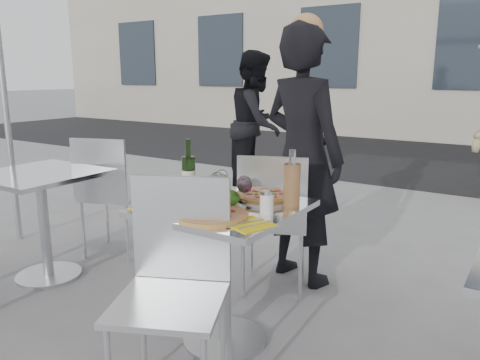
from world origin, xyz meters
The scene contains 21 objects.
ground centered at (0.00, 0.00, 0.00)m, with size 80.00×80.00×0.00m, color slate.
street_asphalt centered at (0.00, 6.50, 0.00)m, with size 24.00×5.00×0.00m, color black.
main_table centered at (0.00, 0.00, 0.54)m, with size 0.72×0.72×0.75m.
side_table_left centered at (-1.50, 0.00, 0.54)m, with size 0.72×0.72×0.75m.
chair_far centered at (-0.06, 0.62, 0.54)m, with size 0.55×0.56×0.92m.
chair_near centered at (0.05, -0.44, 0.57)m, with size 0.58×0.59×0.96m.
side_chair_lfar centered at (-1.42, 0.50, 0.55)m, with size 0.55×0.56×0.94m.
woman_diner centered at (-0.02, 0.95, 0.85)m, with size 0.62×0.41×1.71m, color black.
pedestrian_a centered at (-1.53, 2.86, 0.83)m, with size 0.81×0.63×1.66m, color black.
pizza_near centered at (0.07, -0.19, 0.76)m, with size 0.34×0.34×0.02m.
pizza_far centered at (0.12, 0.21, 0.77)m, with size 0.35×0.35×0.03m.
salad_plate centered at (0.02, -0.02, 0.79)m, with size 0.22×0.22×0.09m.
wine_bottle centered at (-0.31, 0.11, 0.86)m, with size 0.07×0.08×0.29m.
carafe centered at (0.31, 0.13, 0.87)m, with size 0.08×0.08×0.29m.
sugar_shaker centered at (0.25, 0.00, 0.80)m, with size 0.06×0.06×0.11m.
wineglass_white_a centered at (-0.06, 0.03, 0.86)m, with size 0.07×0.07×0.16m.
wineglass_white_b centered at (-0.08, 0.10, 0.86)m, with size 0.07×0.07×0.16m.
wineglass_red_a centered at (0.10, 0.03, 0.86)m, with size 0.07×0.07×0.16m.
wineglass_red_b centered at (0.11, 0.02, 0.86)m, with size 0.07×0.07×0.16m.
napkin_left centered at (-0.27, -0.21, 0.75)m, with size 0.19×0.20×0.01m.
napkin_right centered at (0.27, -0.20, 0.75)m, with size 0.23×0.23×0.01m.
Camera 1 is at (1.28, -1.83, 1.38)m, focal length 35.00 mm.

